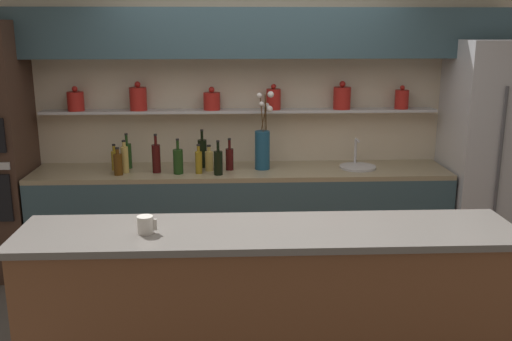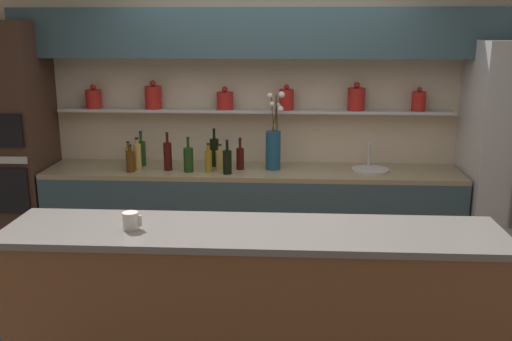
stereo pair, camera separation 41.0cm
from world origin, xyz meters
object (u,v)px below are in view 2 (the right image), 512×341
Objects in this scene: bottle_spirit_8 at (137,156)px; coffee_mug at (131,221)px; bottle_spirit_7 at (220,159)px; bottle_wine_9 at (168,156)px; bottle_spirit_1 at (130,161)px; bottle_oil_10 at (129,157)px; bottle_wine_3 at (240,158)px; bottle_wine_6 at (227,161)px; bottle_wine_2 at (141,153)px; bottle_wine_5 at (188,159)px; bottle_wine_0 at (214,152)px; oven_tower at (12,147)px; flower_vase at (274,145)px; sink_fixture at (370,168)px; bottle_oil_4 at (209,160)px.

coffee_mug is at bearing -76.37° from bottle_spirit_8.
bottle_wine_9 is (-0.45, -0.04, 0.04)m from bottle_spirit_7.
bottle_spirit_1 is 2.18× the size of coffee_mug.
bottle_spirit_1 is at bearing -69.79° from bottle_oil_10.
bottle_wine_3 is 0.63m from bottle_wine_9.
bottle_wine_6 reaches higher than bottle_wine_3.
bottle_wine_2 is 1.10× the size of bottle_spirit_8.
bottle_wine_2 is at bearing 148.63° from bottle_wine_9.
bottle_wine_2 is 0.52m from bottle_wine_5.
bottle_wine_9 is (-0.39, -0.18, -0.00)m from bottle_wine_0.
oven_tower is at bearing -176.73° from bottle_wine_0.
bottle_spirit_8 reaches higher than bottle_spirit_7.
bottle_wine_6 is (0.15, -0.28, -0.02)m from bottle_wine_0.
flower_vase is 0.49m from bottle_spirit_7.
bottle_wine_6 reaches higher than bottle_spirit_1.
bottle_wine_9 is (0.31, 0.07, 0.03)m from bottle_spirit_1.
bottle_spirit_1 is at bearing -172.69° from flower_vase.
bottle_wine_6 reaches higher than sink_fixture.
bottle_wine_3 is at bearing -175.87° from flower_vase.
bottle_oil_10 is (-0.11, 0.09, -0.03)m from bottle_spirit_8.
bottle_spirit_8 is (-0.46, 0.05, 0.01)m from bottle_wine_5.
bottle_spirit_7 is 0.80× the size of bottle_spirit_8.
bottle_wine_6 is 1.28× the size of bottle_oil_10.
bottle_wine_5 is at bearing -6.76° from bottle_spirit_8.
oven_tower is at bearing 130.68° from coffee_mug.
flower_vase reaches higher than bottle_wine_0.
bottle_spirit_1 is (1.11, -0.15, -0.08)m from oven_tower.
bottle_wine_9 is (0.28, -0.17, 0.01)m from bottle_wine_2.
bottle_wine_3 is (0.94, 0.14, 0.01)m from bottle_spirit_1.
flower_vase reaches higher than bottle_wine_5.
bottle_oil_4 is at bearing -4.58° from bottle_spirit_8.
bottle_wine_9 reaches higher than bottle_wine_6.
bottle_spirit_8 is at bearing 173.24° from bottle_wine_5.
bottle_wine_9 is at bearing -174.49° from bottle_spirit_7.
bottle_spirit_1 is 0.25m from bottle_wine_2.
bottle_wine_5 is at bearing -165.57° from bottle_wine_3.
bottle_wine_5 reaches higher than bottle_spirit_1.
bottle_spirit_7 is 0.99× the size of bottle_oil_10.
bottle_wine_5 reaches higher than bottle_spirit_8.
sink_fixture is 1.08× the size of bottle_wine_6.
bottle_oil_4 is 0.89× the size of bottle_spirit_8.
bottle_wine_5 is (0.50, 0.02, 0.01)m from bottle_spirit_1.
bottle_oil_10 is 1.95m from coffee_mug.
bottle_spirit_1 is 0.50m from bottle_wine_5.
flower_vase is at bearing 5.06° from bottle_spirit_7.
bottle_oil_4 is at bearing -166.84° from flower_vase.
coffee_mug is at bearing -130.82° from sink_fixture.
bottle_wine_2 is 2.85× the size of coffee_mug.
bottle_wine_5 is (1.62, -0.12, -0.07)m from oven_tower.
bottle_wine_9 reaches higher than bottle_spirit_7.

